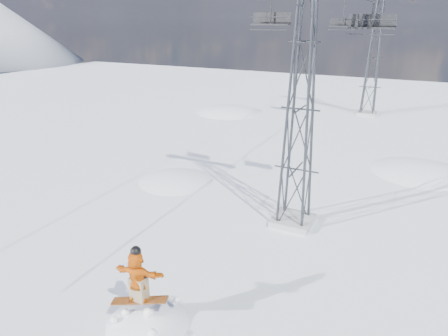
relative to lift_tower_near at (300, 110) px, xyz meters
The scene contains 7 objects.
ground 9.72m from the lift_tower_near, 95.71° to the right, with size 120.00×120.00×0.00m, color white.
snow_terrain 20.81m from the lift_tower_near, 112.81° to the left, with size 39.00×37.00×22.00m.
lift_tower_near is the anchor object (origin of this frame).
lift_tower_far 25.00m from the lift_tower_near, 90.00° to the left, with size 5.20×1.80×11.43m.
lift_chair_near 4.65m from the lift_tower_near, 137.74° to the left, with size 1.82×0.52×2.26m.
lift_chair_mid 4.66m from the lift_tower_near, 44.96° to the left, with size 1.93×0.55×2.39m.
lift_chair_far 20.01m from the lift_tower_near, 96.39° to the left, with size 2.20×0.63×2.72m.
Camera 1 is at (5.27, -8.49, 9.18)m, focal length 32.00 mm.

